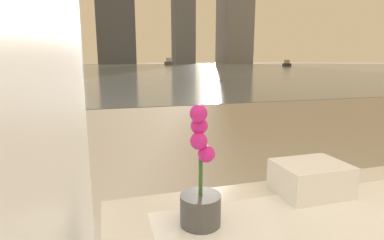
# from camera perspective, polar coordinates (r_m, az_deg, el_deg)

# --- Properties ---
(potted_orchid) EXTENTS (0.13, 0.13, 0.38)m
(potted_orchid) POSITION_cam_1_polar(r_m,az_deg,el_deg) (0.94, 1.63, -13.21)
(potted_orchid) COLOR #4C4C4C
(potted_orchid) RESTS_ON bathtub
(towel_stack) EXTENTS (0.26, 0.20, 0.12)m
(towel_stack) POSITION_cam_1_polar(r_m,az_deg,el_deg) (1.25, 21.65, -10.25)
(towel_stack) COLOR white
(towel_stack) RESTS_ON bathtub
(harbor_water) EXTENTS (180.00, 110.00, 0.01)m
(harbor_water) POSITION_cam_1_polar(r_m,az_deg,el_deg) (61.94, -15.94, 9.80)
(harbor_water) COLOR slate
(harbor_water) RESTS_ON ground_plane
(harbor_boat_0) EXTENTS (3.27, 5.69, 2.02)m
(harbor_boat_0) POSITION_cam_1_polar(r_m,az_deg,el_deg) (68.93, -24.27, 9.94)
(harbor_boat_0) COLOR #335647
(harbor_boat_0) RESTS_ON harbor_water
(harbor_boat_1) EXTENTS (2.41, 3.53, 1.26)m
(harbor_boat_1) POSITION_cam_1_polar(r_m,az_deg,el_deg) (62.27, 17.60, 10.12)
(harbor_boat_1) COLOR #2D2D33
(harbor_boat_1) RESTS_ON harbor_water
(harbor_boat_2) EXTENTS (2.93, 4.66, 1.65)m
(harbor_boat_2) POSITION_cam_1_polar(r_m,az_deg,el_deg) (56.45, -25.45, 9.65)
(harbor_boat_2) COLOR #4C4C51
(harbor_boat_2) RESTS_ON harbor_water
(harbor_boat_3) EXTENTS (3.34, 5.28, 1.87)m
(harbor_boat_3) POSITION_cam_1_polar(r_m,az_deg,el_deg) (79.70, -4.39, 10.88)
(harbor_boat_3) COLOR #4C4C51
(harbor_boat_3) RESTS_ON harbor_water
(skyline_tower_4) EXTENTS (7.81, 8.21, 25.66)m
(skyline_tower_4) POSITION_cam_1_polar(r_m,az_deg,el_deg) (122.54, -1.68, 16.70)
(skyline_tower_4) COLOR slate
(skyline_tower_4) RESTS_ON ground_plane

